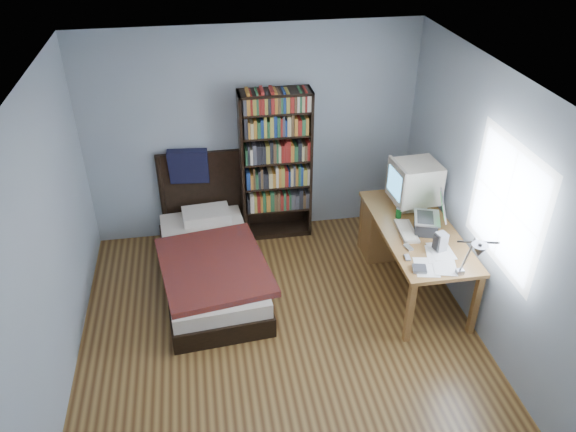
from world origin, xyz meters
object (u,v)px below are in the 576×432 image
object	(u,v)px
desk	(399,229)
bed	(210,260)
soda_can	(399,213)
bookshelf	(276,166)
speaker	(441,242)
keyboard	(407,231)
crt_monitor	(414,182)
laptop	(428,222)
desk_lamp	(477,252)

from	to	relation	value
desk	bed	xyz separation A→B (m)	(-2.11, -0.00, -0.16)
soda_can	bookshelf	xyz separation A→B (m)	(-1.14, 1.04, 0.13)
desk	soda_can	xyz separation A→B (m)	(-0.12, -0.24, 0.37)
speaker	soda_can	bearing A→B (deg)	92.55
bed	keyboard	bearing A→B (deg)	-14.65
desk	speaker	xyz separation A→B (m)	(0.07, -0.87, 0.41)
desk	soda_can	bearing A→B (deg)	-117.53
desk	speaker	distance (m)	0.96
bookshelf	bed	world-z (taller)	bookshelf
crt_monitor	soda_can	world-z (taller)	crt_monitor
speaker	soda_can	xyz separation A→B (m)	(-0.19, 0.63, -0.04)
speaker	soda_can	distance (m)	0.66
bookshelf	bed	distance (m)	1.34
laptop	speaker	size ratio (longest dim) A/B	2.13
desk	laptop	distance (m)	0.68
bookshelf	laptop	bearing A→B (deg)	-44.65
desk_lamp	soda_can	world-z (taller)	desk_lamp
desk	crt_monitor	xyz separation A→B (m)	(0.09, -0.05, 0.61)
crt_monitor	soda_can	size ratio (longest dim) A/B	4.75
keyboard	crt_monitor	bearing A→B (deg)	69.01
laptop	soda_can	xyz separation A→B (m)	(-0.20, 0.29, -0.06)
laptop	bookshelf	size ratio (longest dim) A/B	0.23
speaker	desk_lamp	bearing A→B (deg)	-111.27
keyboard	soda_can	size ratio (longest dim) A/B	3.68
desk_lamp	bookshelf	distance (m)	2.77
laptop	desk_lamp	distance (m)	1.20
desk	bookshelf	xyz separation A→B (m)	(-1.27, 0.80, 0.49)
laptop	desk_lamp	xyz separation A→B (m)	(-0.10, -1.12, 0.43)
bookshelf	speaker	bearing A→B (deg)	-51.33
keyboard	bookshelf	xyz separation A→B (m)	(-1.13, 1.32, 0.17)
laptop	bed	distance (m)	2.33
desk_lamp	bed	bearing A→B (deg)	141.78
keyboard	bookshelf	world-z (taller)	bookshelf
crt_monitor	desk_lamp	size ratio (longest dim) A/B	0.79
desk_lamp	soda_can	distance (m)	1.49
desk_lamp	keyboard	size ratio (longest dim) A/B	1.63
crt_monitor	laptop	bearing A→B (deg)	-91.08
desk	bookshelf	distance (m)	1.58
desk	desk_lamp	size ratio (longest dim) A/B	2.51
desk	laptop	xyz separation A→B (m)	(0.08, -0.53, 0.42)
soda_can	bookshelf	bearing A→B (deg)	137.80
crt_monitor	soda_can	xyz separation A→B (m)	(-0.21, -0.19, -0.24)
desk	desk_lamp	distance (m)	1.85
crt_monitor	bed	world-z (taller)	crt_monitor
laptop	speaker	world-z (taller)	laptop
speaker	bookshelf	xyz separation A→B (m)	(-1.34, 1.67, 0.08)
crt_monitor	bookshelf	distance (m)	1.60
crt_monitor	speaker	bearing A→B (deg)	-91.15
speaker	bookshelf	size ratio (longest dim) A/B	0.11
speaker	bed	size ratio (longest dim) A/B	0.09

